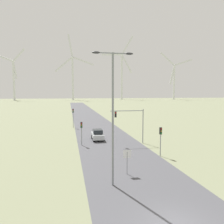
{
  "coord_description": "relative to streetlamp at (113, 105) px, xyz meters",
  "views": [
    {
      "loc": [
        -6.31,
        -11.6,
        8.09
      ],
      "look_at": [
        0.0,
        19.97,
        5.23
      ],
      "focal_mm": 35.0,
      "sensor_mm": 36.0,
      "label": 1
    }
  ],
  "objects": [
    {
      "name": "wind_turbine_right",
      "position": [
        58.15,
        233.11,
        25.37
      ],
      "size": [
        35.17,
        14.06,
        73.23
      ],
      "color": "silver",
      "rests_on": "ground"
    },
    {
      "name": "streetlamp",
      "position": [
        0.0,
        0.0,
        0.0
      ],
      "size": [
        3.52,
        0.32,
        11.47
      ],
      "color": "gray",
      "rests_on": "ground"
    },
    {
      "name": "wind_turbine_left",
      "position": [
        -59.34,
        227.17,
        18.31
      ],
      "size": [
        29.23,
        14.47,
        53.28
      ],
      "color": "silver",
      "rests_on": "ground"
    },
    {
      "name": "traffic_light_post_near_right",
      "position": [
        7.71,
        7.41,
        -4.35
      ],
      "size": [
        0.28,
        0.33,
        3.71
      ],
      "color": "gray",
      "rests_on": "ground"
    },
    {
      "name": "wind_turbine_center",
      "position": [
        1.23,
        225.06,
        22.35
      ],
      "size": [
        41.71,
        8.03,
        70.57
      ],
      "color": "silver",
      "rests_on": "ground"
    },
    {
      "name": "traffic_light_mast_overhead",
      "position": [
        5.97,
        14.74,
        -3.06
      ],
      "size": [
        5.35,
        0.35,
        5.51
      ],
      "color": "gray",
      "rests_on": "ground"
    },
    {
      "name": "traffic_light_post_near_left",
      "position": [
        -1.81,
        15.21,
        -4.42
      ],
      "size": [
        0.28,
        0.34,
        3.62
      ],
      "color": "gray",
      "rests_on": "ground"
    },
    {
      "name": "traffic_light_post_mid_left",
      "position": [
        -2.7,
        32.61,
        -3.87
      ],
      "size": [
        0.28,
        0.33,
        4.39
      ],
      "color": "gray",
      "rests_on": "ground"
    },
    {
      "name": "road_surface",
      "position": [
        2.62,
        41.47,
        -7.07
      ],
      "size": [
        10.0,
        240.0,
        0.01
      ],
      "color": "#47474C",
      "rests_on": "ground"
    },
    {
      "name": "stop_sign_near",
      "position": [
        1.92,
        2.27,
        -5.36
      ],
      "size": [
        0.81,
        0.07,
        2.45
      ],
      "color": "gray",
      "rests_on": "ground"
    },
    {
      "name": "car_approaching",
      "position": [
        1.1,
        18.51,
        -6.17
      ],
      "size": [
        1.9,
        4.14,
        1.83
      ],
      "color": "#B7BCC1",
      "rests_on": "ground"
    },
    {
      "name": "wind_turbine_far_right",
      "position": [
        118.25,
        220.59,
        18.41
      ],
      "size": [
        38.01,
        6.31,
        55.05
      ],
      "color": "silver",
      "rests_on": "ground"
    }
  ]
}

